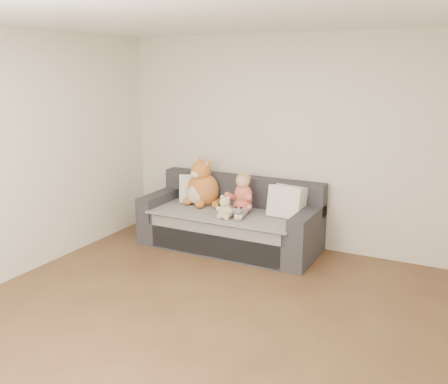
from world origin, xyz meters
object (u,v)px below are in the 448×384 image
Objects in this scene: toddler at (242,197)px; teddy_bear at (225,209)px; sofa at (231,223)px; sippy_cup at (228,211)px; plush_cat at (202,187)px.

toddler is 0.32m from teddy_bear.
sofa reaches higher than sippy_cup.
plush_cat is at bearing 149.87° from sippy_cup.
plush_cat is 5.51× the size of sippy_cup.
sippy_cup is (0.52, -0.30, -0.17)m from plush_cat.
toddler reaches higher than teddy_bear.
toddler is 0.25m from sippy_cup.
sofa is 0.33m from sippy_cup.
plush_cat is (-0.45, 0.08, 0.40)m from sofa.
toddler is (0.17, -0.06, 0.37)m from sofa.
sofa is 4.35× the size of toddler.
toddler reaches higher than sofa.
toddler is at bearing 4.02° from plush_cat.
sippy_cup is (0.07, -0.23, 0.22)m from sofa.
plush_cat reaches higher than toddler.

